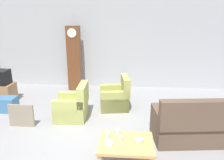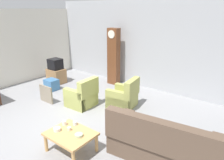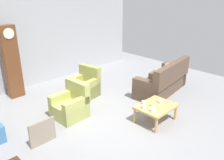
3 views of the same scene
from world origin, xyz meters
TOP-DOWN VIEW (x-y plane):
  - ground_plane at (0.00, 0.00)m, footprint 10.40×10.40m
  - garage_door_wall at (0.00, 3.60)m, footprint 8.40×0.16m
  - pegboard_wall_left at (-4.20, 0.40)m, footprint 0.12×6.40m
  - couch_floral at (2.38, 0.05)m, footprint 2.19×1.12m
  - armchair_olive_near at (-0.63, 0.87)m, footprint 0.82×0.79m
  - armchair_olive_far at (0.42, 1.61)m, footprint 0.90×0.87m
  - coffee_table_wood at (0.76, -0.82)m, footprint 0.96×0.76m
  - grandfather_clock at (-1.10, 3.11)m, footprint 0.44×0.30m
  - tv_stand_cabinet at (-3.00, 1.75)m, footprint 0.68×0.52m
  - tv_crt at (-3.00, 1.75)m, footprint 0.48×0.44m
  - framed_picture_leaning at (-1.74, 0.35)m, footprint 0.60×0.05m
  - storage_box_blue at (-2.52, 1.15)m, footprint 0.47×0.38m
  - cup_white_porcelain at (0.41, -0.69)m, footprint 0.09×0.09m
  - cup_blue_rimmed at (0.59, -0.55)m, footprint 0.09×0.09m
  - cup_cream_tall at (0.66, -0.77)m, footprint 0.08×0.08m
  - bowl_white_stacked at (0.47, -0.94)m, footprint 0.15×0.15m
  - bowl_shallow_green at (0.98, -0.80)m, footprint 0.17×0.17m

SIDE VIEW (x-z plane):
  - ground_plane at x=0.00m, z-range 0.00..0.00m
  - storage_box_blue at x=-2.52m, z-range 0.00..0.40m
  - framed_picture_leaning at x=-1.74m, z-range 0.00..0.56m
  - tv_stand_cabinet at x=-3.00m, z-range 0.00..0.58m
  - armchair_olive_near at x=-0.63m, z-range -0.15..0.77m
  - armchair_olive_far at x=0.42m, z-range -0.15..0.77m
  - couch_floral at x=2.38m, z-range -0.17..0.87m
  - coffee_table_wood at x=0.76m, z-range 0.16..0.60m
  - bowl_shallow_green at x=0.98m, z-range 0.44..0.49m
  - bowl_white_stacked at x=0.47m, z-range 0.44..0.51m
  - cup_cream_tall at x=0.66m, z-range 0.44..0.51m
  - cup_blue_rimmed at x=0.59m, z-range 0.44..0.52m
  - cup_white_porcelain at x=0.41m, z-range 0.44..0.54m
  - tv_crt at x=-3.00m, z-range 0.58..1.00m
  - grandfather_clock at x=-1.10m, z-range 0.01..2.20m
  - pegboard_wall_left at x=-4.20m, z-range 0.00..2.88m
  - garage_door_wall at x=0.00m, z-range 0.00..3.20m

